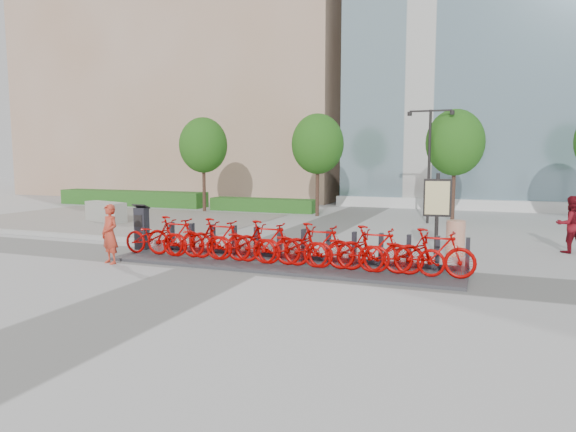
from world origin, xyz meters
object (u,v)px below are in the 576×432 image
(worker_red, at_px, (110,234))
(construction_barrel, at_px, (455,238))
(jersey_barrier, at_px, (106,212))
(map_sign, at_px, (437,201))
(bike_0, at_px, (154,237))
(kiosk, at_px, (142,227))
(pedestrian, at_px, (570,224))

(worker_red, relative_size, construction_barrel, 1.55)
(worker_red, relative_size, jersey_barrier, 0.70)
(jersey_barrier, distance_m, map_sign, 15.25)
(bike_0, height_order, jersey_barrier, bike_0)
(jersey_barrier, xyz_separation_m, map_sign, (14.89, -3.10, 1.17))
(construction_barrel, distance_m, map_sign, 1.23)
(worker_red, distance_m, jersey_barrier, 10.05)
(map_sign, bearing_deg, jersey_barrier, 160.21)
(bike_0, height_order, kiosk, kiosk)
(pedestrian, bearing_deg, construction_barrel, 7.54)
(pedestrian, distance_m, construction_barrel, 3.71)
(worker_red, relative_size, pedestrian, 0.94)
(bike_0, xyz_separation_m, worker_red, (-0.58, -1.20, 0.22))
(worker_red, bearing_deg, bike_0, 81.86)
(map_sign, bearing_deg, bike_0, -165.14)
(worker_red, distance_m, pedestrian, 13.63)
(construction_barrel, xyz_separation_m, map_sign, (-0.54, -0.18, 1.09))
(jersey_barrier, bearing_deg, pedestrian, 12.66)
(construction_barrel, xyz_separation_m, jersey_barrier, (-15.43, 2.92, -0.07))
(kiosk, xyz_separation_m, construction_barrel, (9.10, 2.82, -0.23))
(bike_0, bearing_deg, pedestrian, -65.51)
(bike_0, bearing_deg, jersey_barrier, 48.71)
(bike_0, relative_size, construction_barrel, 1.87)
(jersey_barrier, bearing_deg, kiosk, -26.08)
(kiosk, relative_size, pedestrian, 0.81)
(worker_red, xyz_separation_m, jersey_barrier, (-6.63, 7.54, -0.37))
(kiosk, xyz_separation_m, jersey_barrier, (-6.33, 5.74, -0.31))
(kiosk, distance_m, construction_barrel, 9.53)
(bike_0, relative_size, map_sign, 0.81)
(kiosk, bearing_deg, map_sign, 12.66)
(kiosk, bearing_deg, bike_0, -38.53)
(bike_0, distance_m, jersey_barrier, 9.61)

